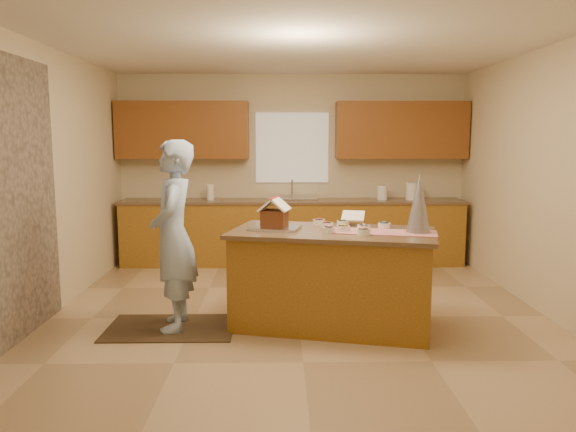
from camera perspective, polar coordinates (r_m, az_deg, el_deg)
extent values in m
plane|color=tan|center=(5.65, 1.06, -10.37)|extent=(5.50, 5.50, 0.00)
plane|color=silver|center=(5.45, 1.14, 17.70)|extent=(5.50, 5.50, 0.00)
plane|color=beige|center=(8.13, 0.42, 4.92)|extent=(5.50, 5.50, 0.00)
plane|color=beige|center=(2.66, 3.19, -1.25)|extent=(5.50, 5.50, 0.00)
plane|color=beige|center=(5.86, -24.19, 3.07)|extent=(5.50, 5.50, 0.00)
plane|color=beige|center=(6.02, 25.68, 3.10)|extent=(5.50, 5.50, 0.00)
plane|color=gray|center=(5.13, -27.42, 1.17)|extent=(0.00, 2.50, 2.50)
cube|color=white|center=(8.09, 0.42, 7.03)|extent=(1.05, 0.03, 1.00)
cube|color=#96621F|center=(7.93, 0.46, -1.78)|extent=(4.80, 0.60, 0.88)
cube|color=brown|center=(7.87, 0.46, 1.53)|extent=(4.85, 0.63, 0.04)
cube|color=brown|center=(8.05, -10.78, 8.67)|extent=(1.85, 0.35, 0.80)
cube|color=brown|center=(8.12, 11.57, 8.64)|extent=(1.85, 0.35, 0.80)
cube|color=silver|center=(7.87, 0.46, 1.46)|extent=(0.70, 0.45, 0.12)
cylinder|color=silver|center=(8.03, 0.43, 2.81)|extent=(0.03, 0.03, 0.28)
cube|color=#96621F|center=(5.32, 4.57, -6.62)|extent=(1.96, 1.30, 0.88)
cube|color=brown|center=(5.22, 4.62, -1.72)|extent=(2.06, 1.40, 0.04)
cube|color=#A20B18|center=(5.18, 9.58, -1.63)|extent=(1.06, 0.59, 0.01)
cube|color=silver|center=(5.27, -1.39, -1.25)|extent=(0.53, 0.44, 0.03)
cube|color=white|center=(5.56, 6.72, -0.01)|extent=(0.25, 0.22, 0.09)
cone|color=#B7B7C4|center=(5.18, 13.33, 1.32)|extent=(0.27, 0.27, 0.55)
cube|color=black|center=(5.45, -11.96, -11.18)|extent=(1.19, 0.78, 0.01)
imported|color=#9FBAE2|center=(5.22, -11.70, -1.98)|extent=(0.46, 0.67, 1.76)
cylinder|color=white|center=(7.99, 9.68, 2.39)|extent=(0.15, 0.15, 0.20)
cylinder|color=white|center=(8.07, 12.60, 2.50)|extent=(0.17, 0.17, 0.24)
cylinder|color=white|center=(8.09, 13.02, 2.30)|extent=(0.13, 0.13, 0.18)
cylinder|color=white|center=(7.91, -7.99, 2.44)|extent=(0.10, 0.10, 0.22)
cube|color=brown|center=(5.26, -1.40, -0.25)|extent=(0.27, 0.29, 0.16)
cube|color=white|center=(5.26, -2.08, 1.23)|extent=(0.21, 0.31, 0.13)
cube|color=white|center=(5.22, -0.72, 1.20)|extent=(0.21, 0.31, 0.13)
cylinder|color=red|center=(5.23, -1.40, 1.84)|extent=(0.09, 0.28, 0.02)
cylinder|color=red|center=(5.36, 4.02, -0.95)|extent=(0.12, 0.12, 0.06)
cylinder|color=pink|center=(5.08, 4.21, -1.43)|extent=(0.12, 0.12, 0.06)
cylinder|color=#FFF628|center=(5.17, 5.71, -1.29)|extent=(0.12, 0.12, 0.06)
cylinder|color=#9E346C|center=(5.55, 3.21, -0.64)|extent=(0.12, 0.12, 0.06)
cylinder|color=gold|center=(5.00, 7.77, -1.64)|extent=(0.12, 0.12, 0.06)
cylinder|color=#33A0BF|center=(5.40, 9.88, -0.99)|extent=(0.12, 0.12, 0.06)
cylinder|color=green|center=(5.49, 5.66, -0.76)|extent=(0.12, 0.12, 0.06)
cylinder|color=white|center=(5.23, 7.79, -1.22)|extent=(0.12, 0.12, 0.06)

